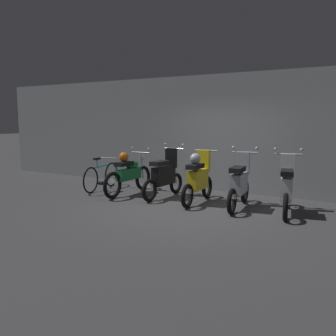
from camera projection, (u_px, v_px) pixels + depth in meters
ground_plane at (184, 209)px, 7.61m from camera, size 80.00×80.00×0.00m
back_wall at (226, 133)px, 9.45m from camera, size 16.00×0.30×3.04m
motorbike_slot_0 at (129, 173)px, 9.10m from camera, size 0.59×1.95×1.15m
motorbike_slot_1 at (164, 176)px, 8.73m from camera, size 0.59×1.68×1.29m
motorbike_slot_2 at (198, 178)px, 8.13m from camera, size 0.56×1.68×1.18m
motorbike_slot_3 at (239, 183)px, 7.66m from camera, size 0.59×1.68×1.29m
motorbike_slot_4 at (287, 187)px, 7.22m from camera, size 0.59×1.67×1.29m
bicycle at (102, 176)px, 9.68m from camera, size 0.50×1.72×0.89m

